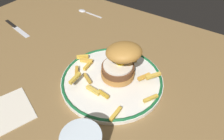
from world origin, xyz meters
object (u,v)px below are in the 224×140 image
Objects in this scene: spoon at (84,11)px; knife at (15,27)px; napkin at (10,110)px; burger at (121,61)px; dinner_plate at (112,79)px.

knife is at bearing -119.10° from spoon.
napkin is at bearing -69.76° from spoon.
burger is 51.81cm from knife.
burger is at bearing 56.35° from napkin.
knife is at bearing 142.16° from napkin.
dinner_plate is 1.65× the size of knife.
burger reaches higher than dinner_plate.
spoon is (-36.68, 27.17, -6.68)cm from burger.
dinner_plate is 28.22cm from napkin.
knife reaches higher than napkin.
dinner_plate is 2.39× the size of napkin.
burger is (1.38, 2.39, 6.20)cm from dinner_plate.
napkin is at bearing -124.01° from dinner_plate.
dinner_plate is 2.22× the size of spoon.
dinner_plate is at bearing 55.99° from napkin.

